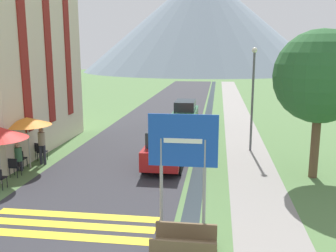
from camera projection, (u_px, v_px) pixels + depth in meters
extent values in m
plane|color=#517542|center=(190.00, 124.00, 27.48)|extent=(160.00, 160.00, 0.00)
cube|color=#2D2D33|center=(173.00, 105.00, 37.52)|extent=(6.40, 60.00, 0.01)
cube|color=gray|center=(234.00, 106.00, 36.73)|extent=(2.20, 60.00, 0.01)
cube|color=black|center=(210.00, 105.00, 37.04)|extent=(0.60, 60.00, 0.00)
cube|color=yellow|center=(60.00, 236.00, 10.90)|extent=(5.44, 0.44, 0.01)
cube|color=yellow|center=(69.00, 225.00, 11.58)|extent=(5.44, 0.44, 0.01)
cube|color=yellow|center=(77.00, 215.00, 12.26)|extent=(5.44, 0.44, 0.01)
cone|color=gray|center=(202.00, 21.00, 100.03)|extent=(63.23, 63.23, 26.28)
cube|color=beige|center=(2.00, 35.00, 19.73)|extent=(4.96, 9.26, 12.24)
cube|color=maroon|center=(22.00, 33.00, 16.93)|extent=(0.06, 0.70, 9.18)
cube|color=maroon|center=(48.00, 35.00, 19.40)|extent=(0.06, 0.70, 9.18)
cube|color=maroon|center=(67.00, 37.00, 21.88)|extent=(0.06, 0.70, 9.18)
cylinder|color=gray|center=(161.00, 183.00, 11.21)|extent=(0.10, 0.10, 2.80)
cylinder|color=gray|center=(204.00, 185.00, 11.04)|extent=(0.10, 0.10, 2.80)
cube|color=#1947B7|center=(183.00, 141.00, 10.84)|extent=(2.04, 0.05, 1.56)
cube|color=white|center=(183.00, 141.00, 10.81)|extent=(1.12, 0.02, 0.14)
cube|color=brown|center=(184.00, 250.00, 9.89)|extent=(1.70, 1.10, 0.12)
cube|color=brown|center=(183.00, 250.00, 9.33)|extent=(1.70, 0.08, 0.45)
cube|color=brown|center=(186.00, 231.00, 10.33)|extent=(1.70, 0.08, 0.45)
cube|color=brown|center=(156.00, 251.00, 10.01)|extent=(0.16, 0.99, 0.08)
cube|color=#A31919|center=(166.00, 150.00, 17.57)|extent=(1.65, 4.33, 0.84)
cube|color=#23282D|center=(165.00, 135.00, 17.21)|extent=(1.40, 2.38, 0.68)
cylinder|color=black|center=(154.00, 151.00, 19.06)|extent=(0.18, 0.60, 0.60)
cylinder|color=black|center=(185.00, 152.00, 18.86)|extent=(0.18, 0.60, 0.60)
cylinder|color=black|center=(144.00, 167.00, 16.45)|extent=(0.18, 0.60, 0.60)
cylinder|color=black|center=(179.00, 168.00, 16.25)|extent=(0.18, 0.60, 0.60)
cube|color=#28663D|center=(185.00, 115.00, 27.12)|extent=(1.62, 4.46, 0.84)
cube|color=#23282D|center=(185.00, 105.00, 26.75)|extent=(1.38, 2.45, 0.68)
cylinder|color=black|center=(177.00, 117.00, 28.64)|extent=(0.18, 0.60, 0.60)
cylinder|color=black|center=(197.00, 118.00, 28.44)|extent=(0.18, 0.60, 0.60)
cylinder|color=black|center=(173.00, 124.00, 25.96)|extent=(0.18, 0.60, 0.60)
cylinder|color=black|center=(195.00, 125.00, 25.76)|extent=(0.18, 0.60, 0.60)
cube|color=black|center=(0.00, 178.00, 14.55)|extent=(0.40, 0.40, 0.04)
cylinder|color=black|center=(7.00, 182.00, 14.73)|extent=(0.03, 0.03, 0.45)
cylinder|color=black|center=(2.00, 185.00, 14.40)|extent=(0.03, 0.03, 0.45)
cube|color=black|center=(42.00, 152.00, 18.34)|extent=(0.40, 0.40, 0.04)
cube|color=black|center=(40.00, 149.00, 18.13)|extent=(0.40, 0.04, 0.40)
cylinder|color=black|center=(41.00, 155.00, 18.57)|extent=(0.03, 0.03, 0.45)
cylinder|color=black|center=(47.00, 155.00, 18.53)|extent=(0.03, 0.03, 0.45)
cylinder|color=black|center=(38.00, 157.00, 18.24)|extent=(0.03, 0.03, 0.45)
cylinder|color=black|center=(44.00, 157.00, 18.20)|extent=(0.03, 0.03, 0.45)
cube|color=black|center=(15.00, 167.00, 15.98)|extent=(0.40, 0.40, 0.04)
cube|color=black|center=(13.00, 163.00, 15.76)|extent=(0.40, 0.04, 0.40)
cylinder|color=black|center=(14.00, 170.00, 16.21)|extent=(0.03, 0.03, 0.45)
cylinder|color=black|center=(21.00, 170.00, 16.16)|extent=(0.03, 0.03, 0.45)
cylinder|color=black|center=(10.00, 173.00, 15.88)|extent=(0.03, 0.03, 0.45)
cylinder|color=black|center=(17.00, 173.00, 15.83)|extent=(0.03, 0.03, 0.45)
cube|color=black|center=(40.00, 150.00, 18.61)|extent=(0.40, 0.40, 0.04)
cube|color=black|center=(38.00, 147.00, 18.40)|extent=(0.40, 0.04, 0.40)
cylinder|color=black|center=(39.00, 153.00, 18.84)|extent=(0.03, 0.03, 0.45)
cylinder|color=black|center=(45.00, 154.00, 18.80)|extent=(0.03, 0.03, 0.45)
cylinder|color=black|center=(35.00, 155.00, 18.51)|extent=(0.03, 0.03, 0.45)
cylinder|color=black|center=(42.00, 156.00, 18.47)|extent=(0.03, 0.03, 0.45)
cube|color=black|center=(21.00, 158.00, 17.19)|extent=(0.40, 0.40, 0.04)
cube|color=black|center=(19.00, 155.00, 16.98)|extent=(0.40, 0.04, 0.40)
cylinder|color=black|center=(20.00, 162.00, 17.43)|extent=(0.03, 0.03, 0.45)
cylinder|color=black|center=(27.00, 162.00, 17.38)|extent=(0.03, 0.03, 0.45)
cylinder|color=black|center=(16.00, 164.00, 17.10)|extent=(0.03, 0.03, 0.45)
cylinder|color=black|center=(23.00, 164.00, 17.05)|extent=(0.03, 0.03, 0.45)
cylinder|color=#B7B2A8|center=(29.00, 144.00, 17.09)|extent=(0.06, 0.06, 2.28)
cone|color=orange|center=(27.00, 121.00, 16.88)|extent=(2.16, 2.16, 0.37)
cylinder|color=#282833|center=(17.00, 166.00, 16.82)|extent=(0.14, 0.14, 0.46)
cylinder|color=#282833|center=(21.00, 166.00, 16.80)|extent=(0.14, 0.14, 0.46)
cylinder|color=#386B47|center=(18.00, 154.00, 16.70)|extent=(0.32, 0.32, 0.61)
sphere|color=tan|center=(18.00, 145.00, 16.62)|extent=(0.22, 0.22, 0.22)
cylinder|color=#282833|center=(41.00, 155.00, 17.72)|extent=(0.14, 0.14, 0.94)
cylinder|color=#282833|center=(44.00, 155.00, 17.70)|extent=(0.14, 0.14, 0.94)
cylinder|color=gray|center=(42.00, 139.00, 17.56)|extent=(0.32, 0.32, 0.62)
sphere|color=#9E755B|center=(41.00, 130.00, 17.48)|extent=(0.22, 0.22, 0.22)
cylinder|color=#515156|center=(252.00, 103.00, 19.81)|extent=(0.12, 0.12, 5.22)
sphere|color=silver|center=(255.00, 50.00, 19.27)|extent=(0.28, 0.28, 0.28)
cylinder|color=brown|center=(315.00, 147.00, 15.76)|extent=(0.36, 0.36, 2.66)
sphere|color=#285B2D|center=(320.00, 76.00, 15.18)|extent=(3.82, 3.82, 3.82)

